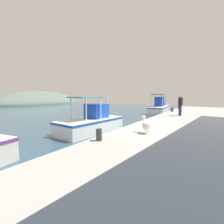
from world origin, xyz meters
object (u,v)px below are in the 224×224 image
object	(u,v)px
fishing_boat_second	(91,122)
mooring_bollard_third	(172,110)
mooring_bollard_second	(99,135)
pelican	(146,125)
fishing_boat_third	(159,108)
fisherman_standing	(180,104)
mooring_bollard_fourth	(179,107)

from	to	relation	value
fishing_boat_second	mooring_bollard_third	distance (m)	10.03
mooring_bollard_second	mooring_bollard_third	size ratio (longest dim) A/B	1.19
fishing_boat_second	pelican	size ratio (longest dim) A/B	5.96
fishing_boat_third	mooring_bollard_second	xyz separation A→B (m)	(-17.19, -2.58, 0.28)
pelican	mooring_bollard_third	bearing A→B (deg)	5.89
fishing_boat_second	fisherman_standing	xyz separation A→B (m)	(6.14, -4.71, 1.10)
pelican	fisherman_standing	xyz separation A→B (m)	(7.64, -0.21, 0.59)
fishing_boat_second	mooring_bollard_second	bearing A→B (deg)	-137.42
pelican	mooring_bollard_third	world-z (taller)	pelican
mooring_bollard_second	pelican	bearing A→B (deg)	-27.49
fisherman_standing	mooring_bollard_second	size ratio (longest dim) A/B	3.81
fishing_boat_third	mooring_bollard_fourth	size ratio (longest dim) A/B	11.91
fishing_boat_second	fishing_boat_third	size ratio (longest dim) A/B	0.93
mooring_bollard_fourth	mooring_bollard_third	bearing A→B (deg)	-180.00
fishing_boat_third	mooring_bollard_fourth	distance (m)	2.61
fishing_boat_second	mooring_bollard_third	size ratio (longest dim) A/B	12.77
fisherman_standing	fishing_boat_third	bearing A→B (deg)	28.01
fisherman_standing	mooring_bollard_third	world-z (taller)	fisherman_standing
fishing_boat_second	fishing_boat_third	bearing A→B (deg)	-3.35
fisherman_standing	mooring_bollard_fourth	bearing A→B (deg)	10.66
fisherman_standing	mooring_bollard_second	bearing A→B (deg)	172.22
fisherman_standing	mooring_bollard_second	distance (m)	9.93
mooring_bollard_fourth	fisherman_standing	bearing A→B (deg)	-169.34
fishing_boat_second	fisherman_standing	distance (m)	7.82
fishing_boat_second	pelican	xyz separation A→B (m)	(-1.50, -4.50, 0.52)
fishing_boat_second	fishing_boat_third	distance (m)	13.54
fishing_boat_third	pelican	xyz separation A→B (m)	(-15.02, -3.71, 0.44)
fishing_boat_third	mooring_bollard_second	size ratio (longest dim) A/B	11.59
fishing_boat_second	mooring_bollard_second	distance (m)	5.00
pelican	mooring_bollard_second	world-z (taller)	pelican
pelican	mooring_bollard_second	xyz separation A→B (m)	(-2.17, 1.13, -0.16)
pelican	mooring_bollard_fourth	bearing A→B (deg)	4.37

